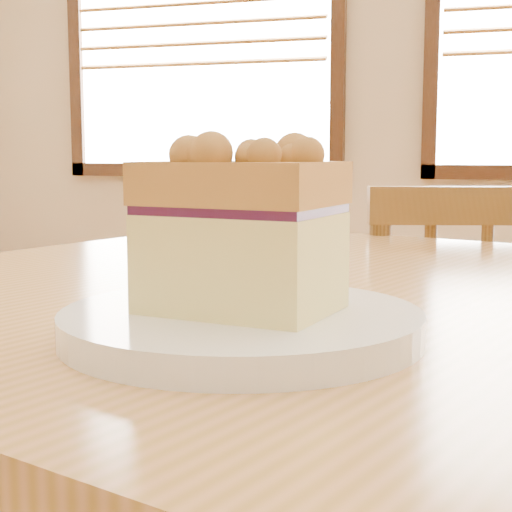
% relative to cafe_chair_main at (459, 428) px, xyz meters
% --- Properties ---
extents(cafe_chair_main, '(0.46, 0.46, 0.83)m').
position_rel_cafe_chair_main_xyz_m(cafe_chair_main, '(0.00, 0.00, 0.00)').
color(cafe_chair_main, brown).
rests_on(cafe_chair_main, ground).
extents(plate, '(0.23, 0.23, 0.02)m').
position_rel_cafe_chair_main_xyz_m(plate, '(-0.09, -0.82, 0.34)').
color(plate, white).
rests_on(plate, cafe_table_main).
extents(cake_slice, '(0.13, 0.10, 0.11)m').
position_rel_cafe_chair_main_xyz_m(cake_slice, '(-0.09, -0.82, 0.40)').
color(cake_slice, '#FFEC90').
rests_on(cake_slice, plate).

